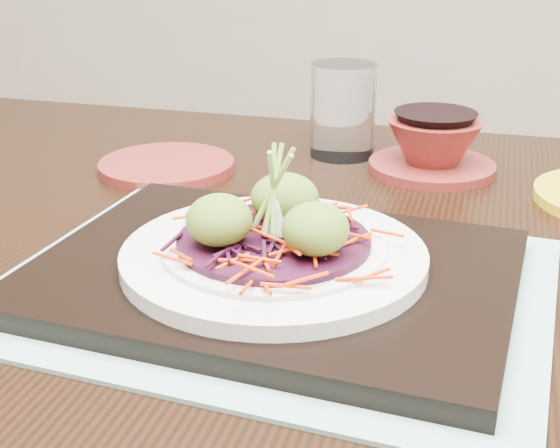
% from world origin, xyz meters
% --- Properties ---
extents(dining_table, '(1.32, 0.91, 0.80)m').
position_xyz_m(dining_table, '(-0.05, 0.05, 0.70)').
color(dining_table, black).
rests_on(dining_table, ground).
extents(placemat, '(0.45, 0.37, 0.00)m').
position_xyz_m(placemat, '(-0.04, -0.02, 0.81)').
color(placemat, '#87AF9A').
rests_on(placemat, dining_table).
extents(serving_tray, '(0.39, 0.31, 0.02)m').
position_xyz_m(serving_tray, '(-0.04, -0.02, 0.82)').
color(serving_tray, black).
rests_on(serving_tray, placemat).
extents(white_plate, '(0.23, 0.23, 0.02)m').
position_xyz_m(white_plate, '(-0.04, -0.02, 0.83)').
color(white_plate, silver).
rests_on(white_plate, serving_tray).
extents(cabbage_bed, '(0.15, 0.15, 0.01)m').
position_xyz_m(cabbage_bed, '(-0.04, -0.02, 0.84)').
color(cabbage_bed, black).
rests_on(cabbage_bed, white_plate).
extents(carrot_julienne, '(0.18, 0.18, 0.01)m').
position_xyz_m(carrot_julienne, '(-0.04, -0.02, 0.85)').
color(carrot_julienne, red).
rests_on(carrot_julienne, cabbage_bed).
extents(guacamole_scoops, '(0.13, 0.11, 0.04)m').
position_xyz_m(guacamole_scoops, '(-0.04, -0.02, 0.86)').
color(guacamole_scoops, '#587824').
rests_on(guacamole_scoops, cabbage_bed).
extents(scallion_garnish, '(0.05, 0.05, 0.08)m').
position_xyz_m(scallion_garnish, '(-0.04, -0.02, 0.88)').
color(scallion_garnish, '#83AF46').
rests_on(scallion_garnish, cabbage_bed).
extents(terracotta_side_plate, '(0.18, 0.18, 0.01)m').
position_xyz_m(terracotta_side_plate, '(-0.22, 0.23, 0.81)').
color(terracotta_side_plate, maroon).
rests_on(terracotta_side_plate, dining_table).
extents(water_glass, '(0.08, 0.08, 0.11)m').
position_xyz_m(water_glass, '(-0.04, 0.33, 0.86)').
color(water_glass, white).
rests_on(water_glass, dining_table).
extents(terracotta_bowl_set, '(0.15, 0.15, 0.06)m').
position_xyz_m(terracotta_bowl_set, '(0.06, 0.30, 0.83)').
color(terracotta_bowl_set, maroon).
rests_on(terracotta_bowl_set, dining_table).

